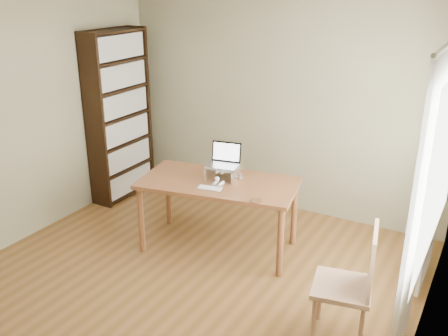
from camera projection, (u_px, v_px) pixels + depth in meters
room at (168, 159)px, 3.99m from camera, size 4.04×4.54×2.64m
bookshelf at (119, 116)px, 6.19m from camera, size 0.30×0.90×2.10m
curtains at (431, 187)px, 3.80m from camera, size 0.03×1.90×2.25m
desk at (219, 189)px, 5.03m from camera, size 1.68×1.07×0.75m
laptop_stand at (223, 171)px, 5.04m from camera, size 0.32×0.25×0.13m
laptop at (225, 160)px, 5.04m from camera, size 0.34×0.31×0.22m
keyboard at (210, 189)px, 4.80m from camera, size 0.27×0.16×0.02m
coaster at (256, 201)px, 4.56m from camera, size 0.11×0.11×0.01m
cat at (227, 172)px, 5.05m from camera, size 0.26×0.49×0.16m
chair at (353, 283)px, 3.73m from camera, size 0.51×0.51×0.98m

